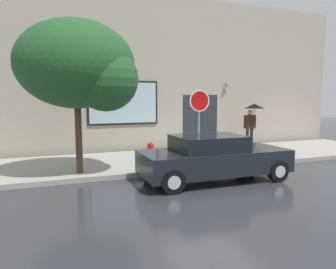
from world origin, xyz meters
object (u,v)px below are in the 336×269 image
(fire_hydrant, at_px, (151,154))
(stop_sign, at_px, (199,112))
(parked_car, at_px, (213,158))
(pedestrian_with_umbrella, at_px, (253,114))
(street_tree, at_px, (82,67))

(fire_hydrant, bearing_deg, stop_sign, -14.26)
(parked_car, relative_size, stop_sign, 1.71)
(fire_hydrant, xyz_separation_m, pedestrian_with_umbrella, (5.62, 1.94, 1.21))
(street_tree, bearing_deg, stop_sign, 0.94)
(fire_hydrant, relative_size, stop_sign, 0.30)
(parked_car, height_order, street_tree, street_tree)
(parked_car, distance_m, pedestrian_with_umbrella, 6.10)
(stop_sign, bearing_deg, parked_car, -102.89)
(fire_hydrant, bearing_deg, parked_car, -60.26)
(fire_hydrant, bearing_deg, pedestrian_with_umbrella, 19.06)
(street_tree, height_order, stop_sign, street_tree)
(stop_sign, bearing_deg, pedestrian_with_umbrella, 30.80)
(parked_car, bearing_deg, street_tree, 154.13)
(fire_hydrant, distance_m, street_tree, 3.65)
(parked_car, height_order, fire_hydrant, parked_car)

